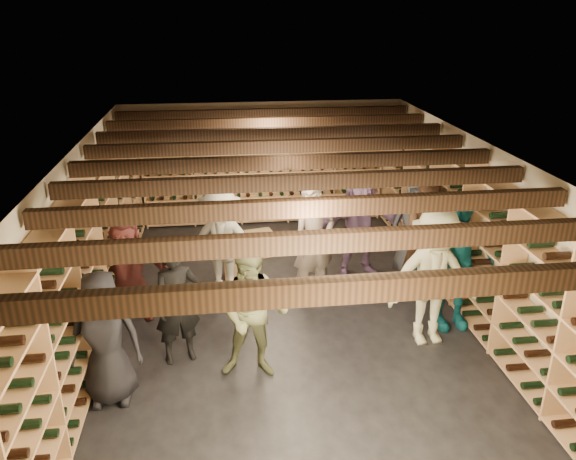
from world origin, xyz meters
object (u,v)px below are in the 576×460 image
at_px(person_11, 359,224).
at_px(crate_stack_left, 241,263).
at_px(person_1, 177,305).
at_px(person_9, 221,243).
at_px(person_4, 454,263).
at_px(person_12, 415,228).
at_px(person_0, 105,339).
at_px(crate_loose, 259,236).
at_px(person_8, 428,239).
at_px(person_5, 128,270).
at_px(person_7, 314,242).
at_px(person_3, 434,278).
at_px(person_2, 254,314).
at_px(crate_stack_right, 258,247).

bearing_deg(person_11, crate_stack_left, 170.60).
bearing_deg(person_1, person_9, 52.32).
xyz_separation_m(person_4, person_12, (0.00, 1.53, -0.09)).
xyz_separation_m(person_0, person_11, (3.50, 2.83, 0.08)).
bearing_deg(crate_loose, person_4, -54.62).
bearing_deg(person_8, person_5, -173.91).
distance_m(person_7, person_11, 1.16).
height_order(person_3, person_11, person_3).
bearing_deg(crate_loose, person_12, -37.32).
height_order(person_3, person_4, person_4).
relative_size(person_1, person_5, 1.01).
distance_m(person_5, person_8, 4.37).
distance_m(person_5, person_11, 3.67).
relative_size(person_2, person_5, 1.08).
distance_m(crate_stack_right, person_3, 3.68).
distance_m(crate_loose, person_9, 2.37).
bearing_deg(person_1, person_8, 2.07).
distance_m(person_0, person_7, 3.34).
height_order(person_3, person_12, person_3).
bearing_deg(person_5, person_9, 17.10).
bearing_deg(person_7, person_5, 168.21).
distance_m(person_3, person_7, 1.89).
distance_m(person_1, person_9, 1.68).
bearing_deg(person_4, person_8, 87.97).
distance_m(person_4, person_7, 2.00).
relative_size(person_4, person_11, 1.09).
height_order(crate_stack_right, person_7, person_7).
bearing_deg(crate_stack_left, crate_stack_right, 67.73).
xyz_separation_m(person_0, person_9, (1.29, 2.27, 0.09)).
relative_size(crate_stack_right, person_1, 0.37).
bearing_deg(person_0, crate_stack_right, 60.35).
bearing_deg(person_0, person_12, 28.58).
xyz_separation_m(person_3, person_8, (0.42, 1.34, -0.04)).
bearing_deg(person_8, person_1, -157.15).
height_order(crate_stack_right, person_5, person_5).
relative_size(person_3, person_4, 0.99).
xyz_separation_m(person_3, person_9, (-2.65, 1.57, -0.05)).
xyz_separation_m(person_11, person_12, (0.86, -0.24, -0.02)).
relative_size(crate_loose, person_12, 0.30).
distance_m(person_1, person_2, 0.99).
xyz_separation_m(person_0, person_2, (1.63, 0.27, 0.04)).
relative_size(person_11, person_12, 1.02).
distance_m(crate_loose, person_0, 4.87).
bearing_deg(person_4, person_11, 113.76).
bearing_deg(crate_stack_right, person_9, -114.18).
distance_m(person_3, person_12, 1.94).
distance_m(person_3, person_9, 3.09).
distance_m(person_4, person_9, 3.31).
relative_size(person_2, person_4, 0.88).
bearing_deg(person_9, person_5, -139.03).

